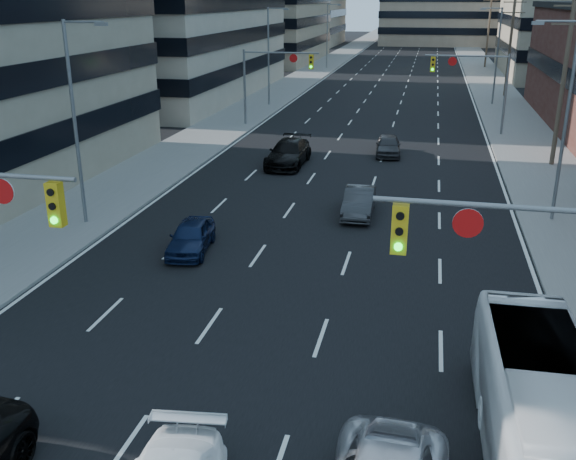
{
  "coord_description": "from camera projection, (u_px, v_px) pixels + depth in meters",
  "views": [
    {
      "loc": [
        4.52,
        -5.2,
        9.85
      ],
      "look_at": [
        0.03,
        15.35,
        2.2
      ],
      "focal_mm": 40.0,
      "sensor_mm": 36.0,
      "label": 1
    }
  ],
  "objects": [
    {
      "name": "office_left_far",
      "position": [
        254.0,
        9.0,
        102.94
      ],
      "size": [
        20.0,
        30.0,
        16.0
      ],
      "primitive_type": "cube",
      "color": "gray",
      "rests_on": "ground"
    },
    {
      "name": "utility_pole_block",
      "position": [
        565.0,
        71.0,
        37.68
      ],
      "size": [
        2.2,
        0.28,
        11.0
      ],
      "color": "#4C3D2D",
      "rests_on": "ground"
    },
    {
      "name": "sidewalk_right",
      "position": [
        469.0,
        50.0,
        126.07
      ],
      "size": [
        5.0,
        300.0,
        0.15
      ],
      "primitive_type": "cube",
      "color": "slate",
      "rests_on": "ground"
    },
    {
      "name": "road_surface",
      "position": [
        410.0,
        49.0,
        128.4
      ],
      "size": [
        18.0,
        300.0,
        0.02
      ],
      "primitive_type": "cube",
      "color": "black",
      "rests_on": "ground"
    },
    {
      "name": "streetlight_right_far",
      "position": [
        496.0,
        51.0,
        60.33
      ],
      "size": [
        2.03,
        0.22,
        9.0
      ],
      "color": "slate",
      "rests_on": "ground"
    },
    {
      "name": "utility_pole_distant",
      "position": [
        489.0,
        27.0,
        92.77
      ],
      "size": [
        2.2,
        0.28,
        11.0
      ],
      "color": "#4C3D2D",
      "rests_on": "ground"
    },
    {
      "name": "sedan_black_far",
      "position": [
        288.0,
        153.0,
        39.7
      ],
      "size": [
        2.25,
        5.34,
        1.54
      ],
      "primitive_type": "imported",
      "rotation": [
        0.0,
        0.0,
        -0.02
      ],
      "color": "black",
      "rests_on": "ground"
    },
    {
      "name": "sidewalk_left",
      "position": [
        353.0,
        48.0,
        130.68
      ],
      "size": [
        5.0,
        300.0,
        0.15
      ],
      "primitive_type": "cube",
      "color": "slate",
      "rests_on": "ground"
    },
    {
      "name": "streetlight_right_near",
      "position": [
        563.0,
        113.0,
        28.2
      ],
      "size": [
        2.03,
        0.22,
        9.0
      ],
      "color": "slate",
      "rests_on": "ground"
    },
    {
      "name": "transit_bus",
      "position": [
        548.0,
        435.0,
        13.24
      ],
      "size": [
        2.48,
        9.66,
        2.68
      ],
      "primitive_type": "imported",
      "rotation": [
        0.0,
        0.0,
        0.02
      ],
      "color": "white",
      "rests_on": "ground"
    },
    {
      "name": "signal_far_left",
      "position": [
        273.0,
        72.0,
        50.43
      ],
      "size": [
        6.09,
        0.33,
        6.0
      ],
      "color": "slate",
      "rests_on": "ground"
    },
    {
      "name": "sedan_grey_right",
      "position": [
        388.0,
        145.0,
        42.24
      ],
      "size": [
        1.86,
        4.02,
        1.33
      ],
      "primitive_type": "imported",
      "rotation": [
        0.0,
        0.0,
        0.07
      ],
      "color": "#2F2F32",
      "rests_on": "ground"
    },
    {
      "name": "signal_near_right",
      "position": [
        559.0,
        278.0,
        13.41
      ],
      "size": [
        6.59,
        0.33,
        6.0
      ],
      "color": "slate",
      "rests_on": "ground"
    },
    {
      "name": "streetlight_left_far",
      "position": [
        328.0,
        33.0,
        92.02
      ],
      "size": [
        2.03,
        0.22,
        9.0
      ],
      "color": "slate",
      "rests_on": "ground"
    },
    {
      "name": "streetlight_left_near",
      "position": [
        77.0,
        115.0,
        27.75
      ],
      "size": [
        2.03,
        0.22,
        9.0
      ],
      "color": "slate",
      "rests_on": "ground"
    },
    {
      "name": "utility_pole_midblock",
      "position": [
        511.0,
        40.0,
        65.22
      ],
      "size": [
        2.2,
        0.28,
        11.0
      ],
      "color": "#4C3D2D",
      "rests_on": "ground"
    },
    {
      "name": "sedan_blue",
      "position": [
        191.0,
        236.0,
        26.21
      ],
      "size": [
        1.99,
        3.94,
        1.29
      ],
      "primitive_type": "imported",
      "rotation": [
        0.0,
        0.0,
        0.13
      ],
      "color": "#0E1938",
      "rests_on": "ground"
    },
    {
      "name": "signal_far_right",
      "position": [
        475.0,
        77.0,
        47.35
      ],
      "size": [
        6.09,
        0.33,
        6.0
      ],
      "color": "slate",
      "rests_on": "ground"
    },
    {
      "name": "sedan_grey_center",
      "position": [
        359.0,
        202.0,
        30.58
      ],
      "size": [
        1.47,
        3.99,
        1.3
      ],
      "primitive_type": "imported",
      "rotation": [
        0.0,
        0.0,
        0.02
      ],
      "color": "#2E2E31",
      "rests_on": "ground"
    },
    {
      "name": "streetlight_left_mid",
      "position": [
        270.0,
        52.0,
        59.89
      ],
      "size": [
        2.03,
        0.22,
        9.0
      ],
      "color": "slate",
      "rests_on": "ground"
    }
  ]
}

